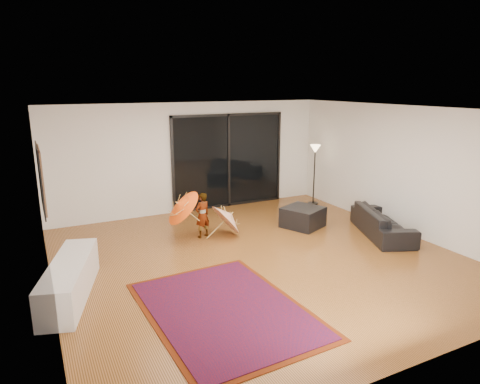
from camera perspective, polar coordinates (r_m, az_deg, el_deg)
floor at (r=7.98m, az=2.59°, el=-8.84°), size 7.00×7.00×0.00m
ceiling at (r=7.36m, az=2.83°, el=10.91°), size 7.00×7.00×0.00m
wall_back at (r=10.68m, az=-6.51°, el=4.57°), size 7.00×0.00×7.00m
wall_front at (r=4.95m, az=23.06°, el=-7.96°), size 7.00×0.00×7.00m
wall_left at (r=6.64m, az=-24.71°, el=-2.59°), size 0.00×7.00×7.00m
wall_right at (r=9.72m, az=21.05°, el=2.75°), size 0.00×7.00×7.00m
sliding_door at (r=11.06m, az=-1.55°, el=4.19°), size 3.06×0.07×2.40m
painting at (r=7.55m, az=-25.00°, el=1.62°), size 0.04×1.28×1.08m
media_console at (r=7.01m, az=-21.73°, el=-10.80°), size 1.08×2.07×0.56m
speaker at (r=7.06m, az=-21.63°, el=-11.72°), size 0.29×0.29×0.31m
persian_rug at (r=6.30m, az=-2.04°, el=-15.38°), size 2.20×2.99×0.02m
sofa at (r=9.55m, az=18.46°, el=-3.84°), size 1.44×2.07×0.56m
ottoman at (r=9.70m, az=8.37°, el=-3.33°), size 1.03×1.03×0.45m
floor_lamp at (r=11.38m, az=9.96°, el=4.54°), size 0.27×0.27×1.59m
child at (r=8.92m, az=-5.03°, el=-3.09°), size 0.40×0.32×0.96m
parasol_orange at (r=8.62m, az=-8.34°, el=-2.02°), size 0.69×0.82×0.87m
parasol_white at (r=9.00m, az=-1.13°, el=-2.70°), size 0.65×0.80×0.92m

